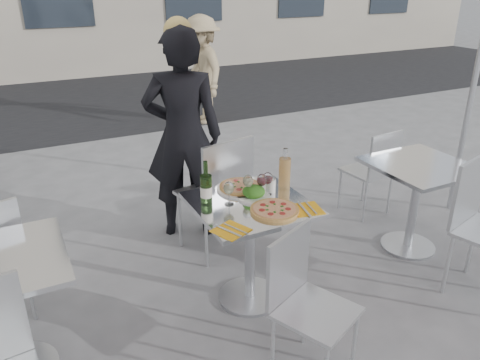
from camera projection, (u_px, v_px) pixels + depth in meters
name	position (u px, v px, depth m)	size (l,w,h in m)	color
ground	(250.00, 297.00, 3.31)	(80.00, 80.00, 0.00)	#5F5F62
street_asphalt	(85.00, 99.00, 8.62)	(24.00, 5.00, 0.00)	black
main_table	(250.00, 231.00, 3.09)	(0.72, 0.72, 0.75)	#B7BABF
side_table_left	(0.00, 295.00, 2.47)	(0.72, 0.72, 0.75)	#B7BABF
side_table_right	(417.00, 189.00, 3.71)	(0.72, 0.72, 0.75)	#B7BABF
chair_far	(219.00, 188.00, 3.60)	(0.54, 0.55, 1.00)	silver
chair_near	(303.00, 294.00, 2.54)	(0.51, 0.52, 0.85)	silver
side_chair_rfar	(375.00, 166.00, 4.26)	(0.41, 0.43, 0.84)	silver
woman_diner	(183.00, 136.00, 3.83)	(0.64, 0.42, 1.77)	black
pedestrian_b	(202.00, 70.00, 6.98)	(1.03, 0.59, 1.59)	tan
pizza_near	(275.00, 210.00, 2.89)	(0.30, 0.30, 0.02)	tan
pizza_far	(240.00, 187.00, 3.19)	(0.32, 0.32, 0.03)	white
salad_plate	(254.00, 193.00, 3.06)	(0.22, 0.22, 0.09)	white
wine_bottle	(206.00, 188.00, 2.94)	(0.07, 0.07, 0.29)	#2D531F
carafe	(285.00, 173.00, 3.16)	(0.08, 0.08, 0.29)	#E9B363
sugar_shaker	(271.00, 184.00, 3.14)	(0.06, 0.06, 0.11)	white
wineglass_white_a	(229.00, 189.00, 2.94)	(0.07, 0.07, 0.16)	white
wineglass_white_b	(248.00, 182.00, 3.04)	(0.07, 0.07, 0.16)	white
wineglass_red_a	(262.00, 181.00, 3.06)	(0.07, 0.07, 0.16)	white
wineglass_red_b	(268.00, 179.00, 3.08)	(0.07, 0.07, 0.16)	white
napkin_left	(231.00, 230.00, 2.67)	(0.23, 0.23, 0.01)	#F0A714
napkin_right	(307.00, 209.00, 2.92)	(0.21, 0.21, 0.01)	#F0A714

